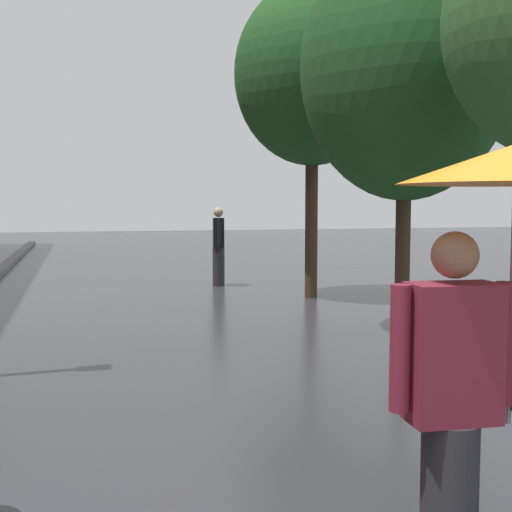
% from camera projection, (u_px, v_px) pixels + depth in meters
% --- Properties ---
extents(street_tree_1, '(2.85, 2.85, 5.43)m').
position_uv_depth(street_tree_1, '(406.00, 67.00, 8.96)').
color(street_tree_1, '#473323').
rests_on(street_tree_1, ground).
extents(street_tree_2, '(2.91, 2.91, 5.88)m').
position_uv_depth(street_tree_2, '(312.00, 75.00, 12.35)').
color(street_tree_2, '#473323').
rests_on(street_tree_2, ground).
extents(pedestrian_walking_midground, '(0.27, 0.59, 1.70)m').
position_uv_depth(pedestrian_walking_midground, '(219.00, 246.00, 14.39)').
color(pedestrian_walking_midground, '#2D2D33').
rests_on(pedestrian_walking_midground, ground).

